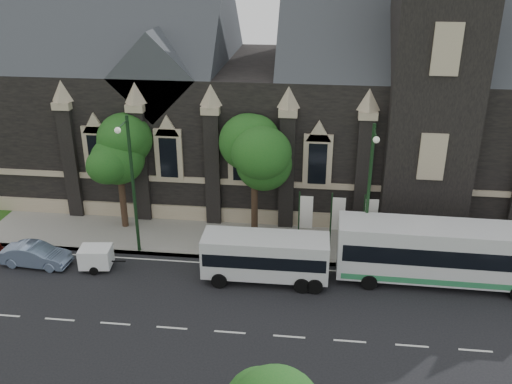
# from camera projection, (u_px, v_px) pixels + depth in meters

# --- Properties ---
(ground) EXTENTS (160.00, 160.00, 0.00)m
(ground) POSITION_uv_depth(u_px,v_px,m) (172.00, 328.00, 28.48)
(ground) COLOR black
(ground) RESTS_ON ground
(sidewalk) EXTENTS (80.00, 5.00, 0.15)m
(sidewalk) POSITION_uv_depth(u_px,v_px,m) (208.00, 238.00, 37.09)
(sidewalk) COLOR gray
(sidewalk) RESTS_ON ground
(museum) EXTENTS (40.00, 17.70, 29.90)m
(museum) POSITION_uv_depth(u_px,v_px,m) (296.00, 88.00, 41.72)
(museum) COLOR black
(museum) RESTS_ON ground
(tree_walk_right) EXTENTS (4.08, 4.08, 7.80)m
(tree_walk_right) POSITION_uv_depth(u_px,v_px,m) (258.00, 153.00, 35.53)
(tree_walk_right) COLOR black
(tree_walk_right) RESTS_ON ground
(tree_walk_left) EXTENTS (3.91, 3.91, 7.64)m
(tree_walk_left) POSITION_uv_depth(u_px,v_px,m) (122.00, 148.00, 36.52)
(tree_walk_left) COLOR black
(tree_walk_left) RESTS_ON ground
(street_lamp_near) EXTENTS (0.36, 1.88, 9.00)m
(street_lamp_near) POSITION_uv_depth(u_px,v_px,m) (369.00, 190.00, 31.80)
(street_lamp_near) COLOR #163218
(street_lamp_near) RESTS_ON ground
(street_lamp_mid) EXTENTS (0.36, 1.88, 9.00)m
(street_lamp_mid) POSITION_uv_depth(u_px,v_px,m) (131.00, 179.00, 33.30)
(street_lamp_mid) COLOR #163218
(street_lamp_mid) RESTS_ON ground
(banner_flag_left) EXTENTS (0.90, 0.10, 4.00)m
(banner_flag_left) POSITION_uv_depth(u_px,v_px,m) (304.00, 215.00, 35.03)
(banner_flag_left) COLOR #163218
(banner_flag_left) RESTS_ON ground
(banner_flag_center) EXTENTS (0.90, 0.10, 4.00)m
(banner_flag_center) POSITION_uv_depth(u_px,v_px,m) (336.00, 217.00, 34.82)
(banner_flag_center) COLOR #163218
(banner_flag_center) RESTS_ON ground
(banner_flag_right) EXTENTS (0.90, 0.10, 4.00)m
(banner_flag_right) POSITION_uv_depth(u_px,v_px,m) (368.00, 219.00, 34.61)
(banner_flag_right) COLOR #163218
(banner_flag_right) RESTS_ON ground
(tour_coach) EXTENTS (12.44, 3.04, 3.62)m
(tour_coach) POSITION_uv_depth(u_px,v_px,m) (448.00, 253.00, 31.56)
(tour_coach) COLOR silver
(tour_coach) RESTS_ON ground
(shuttle_bus) EXTENTS (7.24, 2.60, 2.79)m
(shuttle_bus) POSITION_uv_depth(u_px,v_px,m) (266.00, 255.00, 32.01)
(shuttle_bus) COLOR silver
(shuttle_bus) RESTS_ON ground
(box_trailer) EXTENTS (2.73, 1.61, 1.42)m
(box_trailer) POSITION_uv_depth(u_px,v_px,m) (96.00, 257.00, 33.42)
(box_trailer) COLOR white
(box_trailer) RESTS_ON ground
(sedan) EXTENTS (4.30, 1.75, 1.39)m
(sedan) POSITION_uv_depth(u_px,v_px,m) (36.00, 255.00, 33.85)
(sedan) COLOR #7386A6
(sedan) RESTS_ON ground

